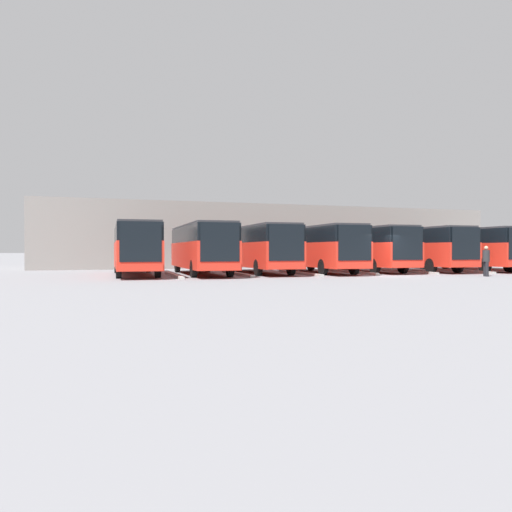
# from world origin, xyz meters

# --- Properties ---
(ground_plane) EXTENTS (600.00, 600.00, 0.00)m
(ground_plane) POSITION_xyz_m (0.00, 0.00, 0.00)
(ground_plane) COLOR gray
(bus_0) EXTENTS (2.86, 11.41, 3.17)m
(bus_0) POSITION_xyz_m (-14.30, -5.45, 1.77)
(bus_0) COLOR red
(bus_0) RESTS_ON ground_plane
(curb_divider_0) EXTENTS (0.52, 7.35, 0.15)m
(curb_divider_0) POSITION_xyz_m (-12.26, -3.77, 0.07)
(curb_divider_0) COLOR #B2B2AD
(curb_divider_0) RESTS_ON ground_plane
(bus_1) EXTENTS (2.86, 11.41, 3.17)m
(bus_1) POSITION_xyz_m (-10.22, -5.22, 1.77)
(bus_1) COLOR red
(bus_1) RESTS_ON ground_plane
(curb_divider_1) EXTENTS (0.52, 7.35, 0.15)m
(curb_divider_1) POSITION_xyz_m (-8.17, -3.55, 0.07)
(curb_divider_1) COLOR #B2B2AD
(curb_divider_1) RESTS_ON ground_plane
(bus_2) EXTENTS (2.86, 11.41, 3.17)m
(bus_2) POSITION_xyz_m (-6.13, -5.73, 1.77)
(bus_2) COLOR red
(bus_2) RESTS_ON ground_plane
(curb_divider_2) EXTENTS (0.52, 7.35, 0.15)m
(curb_divider_2) POSITION_xyz_m (-4.09, -4.05, 0.07)
(curb_divider_2) COLOR #B2B2AD
(curb_divider_2) RESTS_ON ground_plane
(bus_3) EXTENTS (2.86, 11.41, 3.17)m
(bus_3) POSITION_xyz_m (-2.04, -6.19, 1.77)
(bus_3) COLOR red
(bus_3) RESTS_ON ground_plane
(curb_divider_3) EXTENTS (0.52, 7.35, 0.15)m
(curb_divider_3) POSITION_xyz_m (0.00, -4.51, 0.07)
(curb_divider_3) COLOR #B2B2AD
(curb_divider_3) RESTS_ON ground_plane
(bus_4) EXTENTS (2.86, 11.41, 3.17)m
(bus_4) POSITION_xyz_m (2.04, -5.58, 1.77)
(bus_4) COLOR red
(bus_4) RESTS_ON ground_plane
(curb_divider_4) EXTENTS (0.52, 7.35, 0.15)m
(curb_divider_4) POSITION_xyz_m (4.09, -3.91, 0.07)
(curb_divider_4) COLOR #B2B2AD
(curb_divider_4) RESTS_ON ground_plane
(bus_5) EXTENTS (2.86, 11.41, 3.17)m
(bus_5) POSITION_xyz_m (6.13, -6.14, 1.77)
(bus_5) COLOR red
(bus_5) RESTS_ON ground_plane
(curb_divider_5) EXTENTS (0.52, 7.35, 0.15)m
(curb_divider_5) POSITION_xyz_m (8.17, -4.47, 0.07)
(curb_divider_5) COLOR #B2B2AD
(curb_divider_5) RESTS_ON ground_plane
(bus_6) EXTENTS (2.86, 11.41, 3.17)m
(bus_6) POSITION_xyz_m (10.22, -5.52, 1.77)
(bus_6) COLOR red
(bus_6) RESTS_ON ground_plane
(curb_divider_6) EXTENTS (0.52, 7.35, 0.15)m
(curb_divider_6) POSITION_xyz_m (12.26, -3.85, 0.07)
(curb_divider_6) COLOR #B2B2AD
(curb_divider_6) RESTS_ON ground_plane
(bus_7) EXTENTS (2.86, 11.41, 3.17)m
(bus_7) POSITION_xyz_m (14.30, -6.02, 1.77)
(bus_7) COLOR red
(bus_7) RESTS_ON ground_plane
(pedestrian) EXTENTS (0.51, 0.51, 1.81)m
(pedestrian) POSITION_xyz_m (-5.30, 2.24, 0.97)
(pedestrian) COLOR black
(pedestrian) RESTS_ON ground_plane
(station_building) EXTENTS (43.37, 16.10, 5.71)m
(station_building) POSITION_xyz_m (0.00, -22.43, 2.88)
(station_building) COLOR gray
(station_building) RESTS_ON ground_plane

